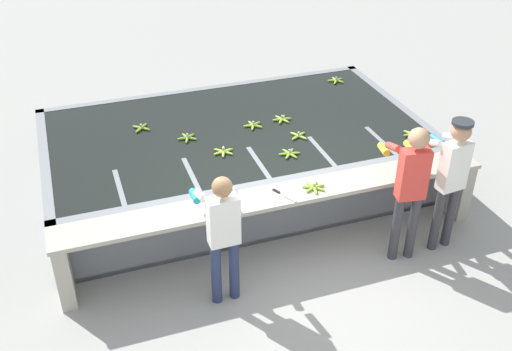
# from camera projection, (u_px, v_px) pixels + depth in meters

# --- Properties ---
(ground_plane) EXTENTS (80.00, 80.00, 0.00)m
(ground_plane) POSITION_uv_depth(u_px,v_px,m) (286.00, 263.00, 7.05)
(ground_plane) COLOR #999993
(ground_plane) RESTS_ON ground
(wash_tank) EXTENTS (5.12, 2.97, 0.84)m
(wash_tank) POSITION_uv_depth(u_px,v_px,m) (236.00, 155.00, 8.37)
(wash_tank) COLOR gray
(wash_tank) RESTS_ON ground
(work_ledge) EXTENTS (5.12, 0.45, 0.84)m
(work_ledge) POSITION_uv_depth(u_px,v_px,m) (280.00, 210.00, 6.91)
(work_ledge) COLOR #A8A393
(work_ledge) RESTS_ON ground
(worker_0) EXTENTS (0.41, 0.71, 1.56)m
(worker_0) POSITION_uv_depth(u_px,v_px,m) (223.00, 229.00, 6.10)
(worker_0) COLOR navy
(worker_0) RESTS_ON ground
(worker_1) EXTENTS (0.48, 0.74, 1.72)m
(worker_1) POSITION_uv_depth(u_px,v_px,m) (410.00, 182.00, 6.64)
(worker_1) COLOR #38383D
(worker_1) RESTS_ON ground
(worker_2) EXTENTS (0.45, 0.74, 1.70)m
(worker_2) POSITION_uv_depth(u_px,v_px,m) (451.00, 172.00, 6.81)
(worker_2) COLOR #38383D
(worker_2) RESTS_ON ground
(banana_bunch_floating_0) EXTENTS (0.28, 0.27, 0.08)m
(banana_bunch_floating_0) POSITION_uv_depth(u_px,v_px,m) (282.00, 119.00, 8.34)
(banana_bunch_floating_0) COLOR #8CB738
(banana_bunch_floating_0) RESTS_ON wash_tank
(banana_bunch_floating_1) EXTENTS (0.27, 0.27, 0.08)m
(banana_bunch_floating_1) POSITION_uv_depth(u_px,v_px,m) (253.00, 125.00, 8.19)
(banana_bunch_floating_1) COLOR #93BC3D
(banana_bunch_floating_1) RESTS_ON wash_tank
(banana_bunch_floating_2) EXTENTS (0.23, 0.23, 0.08)m
(banana_bunch_floating_2) POSITION_uv_depth(u_px,v_px,m) (141.00, 128.00, 8.12)
(banana_bunch_floating_2) COLOR #8CB738
(banana_bunch_floating_2) RESTS_ON wash_tank
(banana_bunch_floating_3) EXTENTS (0.26, 0.26, 0.08)m
(banana_bunch_floating_3) POSITION_uv_depth(u_px,v_px,m) (299.00, 136.00, 7.93)
(banana_bunch_floating_3) COLOR #9EC642
(banana_bunch_floating_3) RESTS_ON wash_tank
(banana_bunch_floating_4) EXTENTS (0.27, 0.28, 0.08)m
(banana_bunch_floating_4) POSITION_uv_depth(u_px,v_px,m) (187.00, 138.00, 7.89)
(banana_bunch_floating_4) COLOR #75A333
(banana_bunch_floating_4) RESTS_ON wash_tank
(banana_bunch_floating_5) EXTENTS (0.28, 0.26, 0.08)m
(banana_bunch_floating_5) POSITION_uv_depth(u_px,v_px,m) (413.00, 134.00, 7.97)
(banana_bunch_floating_5) COLOR #9EC642
(banana_bunch_floating_5) RESTS_ON wash_tank
(banana_bunch_floating_6) EXTENTS (0.28, 0.28, 0.08)m
(banana_bunch_floating_6) POSITION_uv_depth(u_px,v_px,m) (290.00, 153.00, 7.53)
(banana_bunch_floating_6) COLOR #7FAD33
(banana_bunch_floating_6) RESTS_ON wash_tank
(banana_bunch_floating_7) EXTENTS (0.28, 0.28, 0.08)m
(banana_bunch_floating_7) POSITION_uv_depth(u_px,v_px,m) (223.00, 152.00, 7.57)
(banana_bunch_floating_7) COLOR #9EC642
(banana_bunch_floating_7) RESTS_ON wash_tank
(banana_bunch_floating_8) EXTENTS (0.28, 0.26, 0.08)m
(banana_bunch_floating_8) POSITION_uv_depth(u_px,v_px,m) (336.00, 80.00, 9.50)
(banana_bunch_floating_8) COLOR #8CB738
(banana_bunch_floating_8) RESTS_ON wash_tank
(banana_bunch_ledge_0) EXTENTS (0.28, 0.28, 0.08)m
(banana_bunch_ledge_0) POSITION_uv_depth(u_px,v_px,m) (314.00, 187.00, 6.87)
(banana_bunch_ledge_0) COLOR #7FAD33
(banana_bunch_ledge_0) RESTS_ON work_ledge
(knife_0) EXTENTS (0.18, 0.33, 0.02)m
(knife_0) POSITION_uv_depth(u_px,v_px,m) (281.00, 193.00, 6.78)
(knife_0) COLOR silver
(knife_0) RESTS_ON work_ledge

